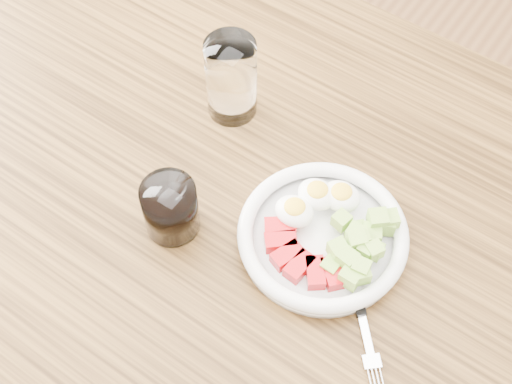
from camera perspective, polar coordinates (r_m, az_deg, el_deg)
dining_table at (r=1.08m, az=0.13°, el=-4.39°), size 1.50×0.90×0.77m
bowl at (r=0.95m, az=5.52°, el=-3.38°), size 0.23×0.23×0.05m
fork at (r=0.93m, az=8.18°, el=-8.65°), size 0.14×0.16×0.01m
water_glass at (r=1.05m, az=-1.99°, el=9.05°), size 0.07×0.07×0.13m
coffee_glass at (r=0.95m, az=-6.85°, el=-1.34°), size 0.07×0.07×0.08m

